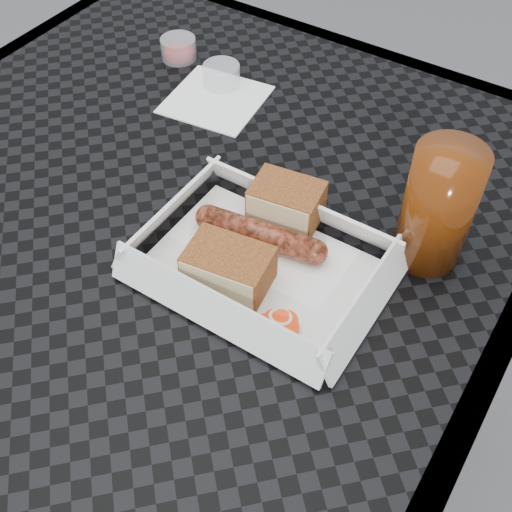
{
  "coord_description": "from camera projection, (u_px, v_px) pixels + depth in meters",
  "views": [
    {
      "loc": [
        0.37,
        -0.41,
        1.25
      ],
      "look_at": [
        0.15,
        -0.06,
        0.78
      ],
      "focal_mm": 45.0,
      "sensor_mm": 36.0,
      "label": 1
    }
  ],
  "objects": [
    {
      "name": "food_tray",
      "position": [
        261.0,
        268.0,
        0.66
      ],
      "size": [
        0.22,
        0.15,
        0.0
      ],
      "primitive_type": "cube",
      "color": "white",
      "rests_on": "patio_table"
    },
    {
      "name": "ground",
      "position": [
        212.0,
        456.0,
        1.31
      ],
      "size": [
        60.0,
        60.0,
        0.0
      ],
      "primitive_type": "plane",
      "color": "#57575A",
      "rests_on": "ground"
    },
    {
      "name": "condiment_cup_empty",
      "position": [
        221.0,
        75.0,
        0.87
      ],
      "size": [
        0.05,
        0.05,
        0.03
      ],
      "primitive_type": "cylinder",
      "color": "silver",
      "rests_on": "patio_table"
    },
    {
      "name": "napkin",
      "position": [
        216.0,
        99.0,
        0.85
      ],
      "size": [
        0.13,
        0.13,
        0.0
      ],
      "primitive_type": "cube",
      "rotation": [
        0.0,
        0.0,
        0.12
      ],
      "color": "white",
      "rests_on": "patio_table"
    },
    {
      "name": "patio_table",
      "position": [
        184.0,
        231.0,
        0.8
      ],
      "size": [
        0.8,
        0.8,
        0.74
      ],
      "color": "black",
      "rests_on": "ground"
    },
    {
      "name": "veg_garnish",
      "position": [
        279.0,
        324.0,
        0.61
      ],
      "size": [
        0.03,
        0.03,
        0.0
      ],
      "color": "#F4370A",
      "rests_on": "food_tray"
    },
    {
      "name": "bratwurst",
      "position": [
        260.0,
        234.0,
        0.67
      ],
      "size": [
        0.15,
        0.05,
        0.03
      ],
      "rotation": [
        0.0,
        0.0,
        0.15
      ],
      "color": "maroon",
      "rests_on": "food_tray"
    },
    {
      "name": "bread_near",
      "position": [
        286.0,
        203.0,
        0.69
      ],
      "size": [
        0.08,
        0.06,
        0.05
      ],
      "primitive_type": "cube",
      "rotation": [
        0.0,
        0.0,
        0.15
      ],
      "color": "brown",
      "rests_on": "food_tray"
    },
    {
      "name": "bread_far",
      "position": [
        229.0,
        267.0,
        0.63
      ],
      "size": [
        0.09,
        0.07,
        0.04
      ],
      "primitive_type": "cube",
      "rotation": [
        0.0,
        0.0,
        0.15
      ],
      "color": "brown",
      "rests_on": "food_tray"
    },
    {
      "name": "drink_glass",
      "position": [
        438.0,
        207.0,
        0.63
      ],
      "size": [
        0.07,
        0.07,
        0.14
      ],
      "primitive_type": "cylinder",
      "color": "#522107",
      "rests_on": "patio_table"
    },
    {
      "name": "condiment_cup_sauce",
      "position": [
        179.0,
        48.0,
        0.91
      ],
      "size": [
        0.05,
        0.05,
        0.03
      ],
      "primitive_type": "cylinder",
      "color": "maroon",
      "rests_on": "patio_table"
    }
  ]
}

